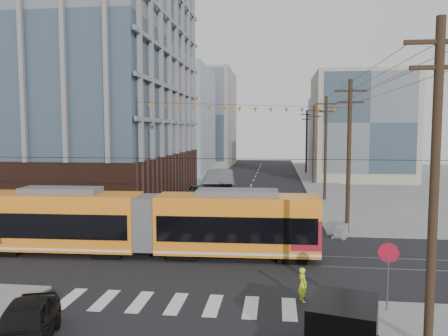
# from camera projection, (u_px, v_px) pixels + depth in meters

# --- Properties ---
(ground) EXTENTS (160.00, 160.00, 0.00)m
(ground) POSITION_uv_depth(u_px,v_px,m) (206.00, 281.00, 21.56)
(ground) COLOR slate
(office_building) EXTENTS (30.00, 25.00, 28.60)m
(office_building) POSITION_uv_depth(u_px,v_px,m) (34.00, 65.00, 45.73)
(office_building) COLOR #381E16
(office_building) RESTS_ON ground
(bg_bldg_nw_near) EXTENTS (18.00, 16.00, 18.00)m
(bg_bldg_nw_near) POSITION_uv_depth(u_px,v_px,m) (156.00, 121.00, 74.27)
(bg_bldg_nw_near) COLOR #8C99A5
(bg_bldg_nw_near) RESTS_ON ground
(bg_bldg_ne_near) EXTENTS (14.00, 14.00, 16.00)m
(bg_bldg_ne_near) POSITION_uv_depth(u_px,v_px,m) (360.00, 127.00, 66.43)
(bg_bldg_ne_near) COLOR gray
(bg_bldg_ne_near) RESTS_ON ground
(bg_bldg_nw_far) EXTENTS (16.00, 18.00, 20.00)m
(bg_bldg_nw_far) POSITION_uv_depth(u_px,v_px,m) (196.00, 119.00, 93.60)
(bg_bldg_nw_far) COLOR gray
(bg_bldg_nw_far) RESTS_ON ground
(bg_bldg_ne_far) EXTENTS (16.00, 16.00, 14.00)m
(bg_bldg_ne_far) POSITION_uv_depth(u_px,v_px,m) (351.00, 133.00, 86.06)
(bg_bldg_ne_far) COLOR #8C99A5
(bg_bldg_ne_far) RESTS_ON ground
(utility_pole_near) EXTENTS (0.30, 0.30, 11.00)m
(utility_pole_near) POSITION_uv_depth(u_px,v_px,m) (434.00, 190.00, 14.13)
(utility_pole_near) COLOR black
(utility_pole_near) RESTS_ON ground
(utility_pole_far) EXTENTS (0.30, 0.30, 11.00)m
(utility_pole_far) POSITION_uv_depth(u_px,v_px,m) (306.00, 142.00, 75.46)
(utility_pole_far) COLOR black
(utility_pole_far) RESTS_ON ground
(streetcar) EXTENTS (20.08, 3.48, 3.85)m
(streetcar) POSITION_uv_depth(u_px,v_px,m) (148.00, 223.00, 25.89)
(streetcar) COLOR orange
(streetcar) RESTS_ON ground
(city_bus) EXTENTS (4.03, 12.55, 3.49)m
(city_bus) POSITION_uv_depth(u_px,v_px,m) (219.00, 193.00, 39.74)
(city_bus) COLOR #1A173F
(city_bus) RESTS_ON ground
(black_sedan) EXTENTS (3.13, 4.94, 1.57)m
(black_sedan) POSITION_uv_depth(u_px,v_px,m) (24.00, 326.00, 14.85)
(black_sedan) COLOR black
(black_sedan) RESTS_ON ground
(parked_car_silver) EXTENTS (2.95, 4.95, 1.54)m
(parked_car_silver) POSITION_uv_depth(u_px,v_px,m) (176.00, 208.00, 37.61)
(parked_car_silver) COLOR #B7B7B8
(parked_car_silver) RESTS_ON ground
(parked_car_white) EXTENTS (3.94, 5.64, 1.52)m
(parked_car_white) POSITION_uv_depth(u_px,v_px,m) (175.00, 201.00, 41.28)
(parked_car_white) COLOR silver
(parked_car_white) RESTS_ON ground
(parked_car_grey) EXTENTS (2.52, 5.32, 1.47)m
(parked_car_grey) POSITION_uv_depth(u_px,v_px,m) (197.00, 191.00, 48.00)
(parked_car_grey) COLOR slate
(parked_car_grey) RESTS_ON ground
(pedestrian) EXTENTS (0.55, 0.64, 1.50)m
(pedestrian) POSITION_uv_depth(u_px,v_px,m) (303.00, 285.00, 18.91)
(pedestrian) COLOR #DAFF23
(pedestrian) RESTS_ON ground
(stop_sign) EXTENTS (0.99, 0.99, 2.75)m
(stop_sign) POSITION_uv_depth(u_px,v_px,m) (388.00, 281.00, 17.56)
(stop_sign) COLOR #B4122B
(stop_sign) RESTS_ON ground
(jersey_barrier) EXTENTS (2.19, 4.00, 0.79)m
(jersey_barrier) POSITION_uv_depth(u_px,v_px,m) (344.00, 228.00, 31.41)
(jersey_barrier) COLOR gray
(jersey_barrier) RESTS_ON ground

